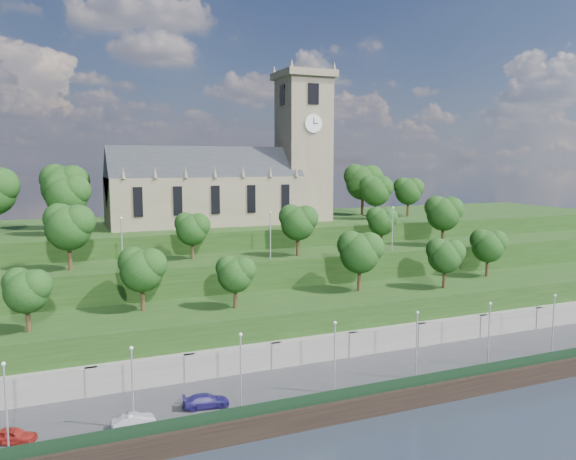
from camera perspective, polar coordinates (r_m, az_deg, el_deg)
name	(u,v)px	position (r m, az deg, el deg)	size (l,w,h in m)	color
ground	(363,418)	(59.79, 7.65, -18.40)	(320.00, 320.00, 0.00)	black
promenade	(336,386)	(64.17, 4.87, -15.55)	(160.00, 12.00, 2.00)	#2D2D30
quay_wall	(364,408)	(59.29, 7.70, -17.46)	(160.00, 0.50, 2.20)	black
fence	(361,391)	(59.20, 7.39, -15.91)	(160.00, 0.10, 1.20)	black
retaining_wall	(313,356)	(68.62, 2.52, -12.67)	(160.00, 2.10, 5.00)	slate
embankment_lower	(293,330)	(73.36, 0.49, -10.11)	(160.00, 12.00, 8.00)	#193411
embankment_upper	(263,296)	(82.70, -2.52, -6.70)	(160.00, 10.00, 12.00)	#193411
hilltop	(223,262)	(101.94, -6.60, -3.26)	(160.00, 32.00, 15.00)	#193411
church	(233,179)	(96.75, -5.62, 5.16)	(38.60, 12.35, 27.60)	#6D644C
trees_lower	(314,259)	(72.73, 2.62, -2.96)	(69.21, 8.90, 8.24)	#332314
trees_upper	(280,220)	(80.61, -0.80, 1.02)	(62.49, 7.90, 8.43)	#332314
trees_hilltop	(204,187)	(94.39, -8.55, 4.39)	(77.30, 16.30, 10.16)	#332314
lamp_posts_promenade	(335,351)	(58.49, 4.76, -12.20)	(60.36, 0.36, 7.56)	#B2B2B7
lamp_posts_upper	(270,231)	(78.13, -1.80, -0.10)	(40.36, 0.36, 6.68)	#B2B2B7
car_left	(13,436)	(55.33, -26.17, -18.24)	(1.55, 3.85, 1.31)	maroon
car_middle	(133,421)	(54.55, -15.43, -18.16)	(1.33, 3.80, 1.25)	#99989D
car_right	(206,401)	(57.05, -8.33, -16.79)	(1.82, 4.46, 1.30)	navy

